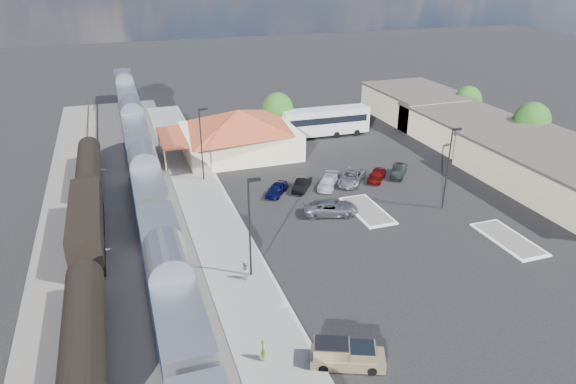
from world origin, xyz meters
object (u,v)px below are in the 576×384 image
object	(u,v)px
station_depot	(239,132)
suv	(331,208)
coach_bus	(325,121)
pickup_truck	(348,355)

from	to	relation	value
station_depot	suv	xyz separation A→B (m)	(4.54, -21.43, -2.34)
station_depot	coach_bus	world-z (taller)	station_depot
pickup_truck	suv	world-z (taller)	pickup_truck
coach_bus	pickup_truck	bearing A→B (deg)	160.20
coach_bus	station_depot	bearing A→B (deg)	103.85
pickup_truck	coach_bus	bearing A→B (deg)	1.77
station_depot	pickup_truck	size ratio (longest dim) A/B	3.53
pickup_truck	suv	size ratio (longest dim) A/B	0.91
station_depot	coach_bus	distance (m)	14.57
station_depot	pickup_truck	world-z (taller)	station_depot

